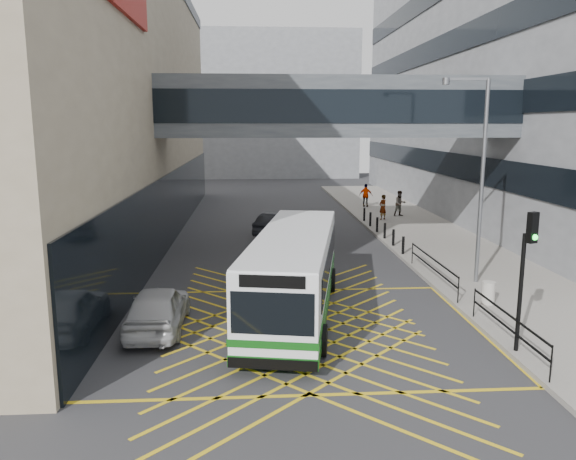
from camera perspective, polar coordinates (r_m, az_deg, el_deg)
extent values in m
plane|color=#333335|center=(18.67, 0.80, -10.16)|extent=(120.00, 120.00, 0.00)
cube|color=black|center=(34.02, -11.40, 2.62)|extent=(0.10, 41.50, 4.00)
cube|color=black|center=(43.57, 14.26, 6.87)|extent=(0.10, 43.50, 1.60)
cube|color=black|center=(43.51, 14.51, 12.13)|extent=(0.10, 43.50, 1.60)
cube|color=black|center=(43.82, 14.76, 17.36)|extent=(0.10, 43.50, 1.60)
cube|color=gray|center=(77.43, -4.23, 12.38)|extent=(28.00, 16.00, 18.00)
cube|color=#454A4F|center=(29.73, 4.90, 12.29)|extent=(20.00, 4.00, 3.00)
cube|color=black|center=(27.73, 5.53, 12.40)|extent=(19.50, 0.06, 1.60)
cube|color=black|center=(31.73, 4.35, 12.19)|extent=(19.50, 0.06, 1.60)
cube|color=gray|center=(34.64, 13.83, -0.56)|extent=(6.00, 54.00, 0.16)
cube|color=gold|center=(18.66, 0.80, -10.15)|extent=(12.00, 9.00, 0.01)
cube|color=white|center=(19.61, 0.63, -4.17)|extent=(4.24, 10.72, 2.57)
cube|color=#0F4C11|center=(19.92, 0.62, -7.29)|extent=(4.28, 10.76, 0.32)
cube|color=#0F4C11|center=(19.77, 0.62, -5.90)|extent=(4.30, 10.76, 0.21)
cube|color=black|center=(20.08, 0.80, -2.84)|extent=(4.05, 9.42, 1.00)
cube|color=black|center=(14.59, -1.60, -8.47)|extent=(2.16, 0.47, 1.14)
cube|color=black|center=(14.31, -1.63, -5.26)|extent=(1.69, 0.37, 0.33)
cube|color=white|center=(19.32, 0.63, -0.46)|extent=(4.20, 10.62, 0.10)
cube|color=black|center=(15.08, -1.59, -13.45)|extent=(2.35, 0.53, 0.29)
cube|color=black|center=(24.93, 1.92, -3.65)|extent=(2.35, 0.53, 0.29)
cylinder|color=black|center=(16.92, -4.77, -10.73)|extent=(0.43, 0.98, 0.95)
cylinder|color=black|center=(16.63, 3.51, -11.10)|extent=(0.43, 0.98, 0.95)
cylinder|color=black|center=(22.97, -1.54, -4.90)|extent=(0.43, 0.98, 0.95)
cylinder|color=black|center=(22.75, 4.46, -5.08)|extent=(0.43, 0.98, 0.95)
imported|color=#BBBBBD|center=(18.97, -13.09, -7.70)|extent=(1.94, 4.73, 1.50)
imported|color=black|center=(34.28, -1.26, 0.65)|extent=(3.25, 4.63, 1.35)
imported|color=gray|center=(36.09, 1.54, 1.12)|extent=(1.91, 4.25, 1.31)
cylinder|color=black|center=(17.45, 22.53, -5.94)|extent=(0.16, 0.16, 3.47)
cube|color=black|center=(16.89, 23.58, 0.23)|extent=(0.34, 0.29, 0.87)
sphere|color=#19E533|center=(16.87, 23.79, -0.68)|extent=(0.22, 0.22, 0.16)
cylinder|color=slate|center=(24.14, 19.10, 4.47)|extent=(0.18, 0.18, 8.24)
cube|color=slate|center=(23.88, 17.76, 14.41)|extent=(1.65, 0.30, 0.10)
cylinder|color=slate|center=(23.68, 15.75, 14.34)|extent=(0.32, 0.32, 0.26)
cylinder|color=#ADA89E|center=(21.94, 19.67, -6.02)|extent=(0.48, 0.48, 0.83)
cube|color=black|center=(18.00, 21.46, -7.98)|extent=(0.05, 5.00, 0.05)
cube|color=black|center=(18.13, 21.37, -9.18)|extent=(0.05, 5.00, 0.05)
cube|color=black|center=(24.26, 14.52, -2.85)|extent=(0.05, 6.00, 0.05)
cube|color=black|center=(24.35, 14.47, -3.77)|extent=(0.05, 6.00, 0.05)
cylinder|color=black|center=(16.08, 25.16, -12.22)|extent=(0.04, 0.04, 1.00)
cylinder|color=black|center=(20.31, 18.40, -7.01)|extent=(0.04, 0.04, 1.00)
cylinder|color=black|center=(21.64, 16.92, -5.84)|extent=(0.04, 0.04, 1.00)
cylinder|color=black|center=(27.15, 12.52, -2.31)|extent=(0.04, 0.04, 1.00)
cylinder|color=black|center=(29.06, 11.62, -1.53)|extent=(0.14, 0.14, 0.90)
cylinder|color=black|center=(30.96, 10.66, -0.75)|extent=(0.14, 0.14, 0.90)
cylinder|color=black|center=(32.86, 9.81, -0.06)|extent=(0.14, 0.14, 0.90)
cylinder|color=black|center=(34.78, 9.05, 0.55)|extent=(0.14, 0.14, 0.90)
cylinder|color=black|center=(36.70, 8.37, 1.10)|extent=(0.14, 0.14, 0.90)
cylinder|color=black|center=(38.63, 7.76, 1.59)|extent=(0.14, 0.14, 0.90)
imported|color=gray|center=(39.28, 9.60, 2.30)|extent=(0.84, 0.79, 1.73)
imported|color=gray|center=(41.08, 11.31, 2.66)|extent=(0.96, 0.67, 1.81)
imported|color=gray|center=(45.22, 7.92, 3.49)|extent=(1.20, 0.90, 1.83)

